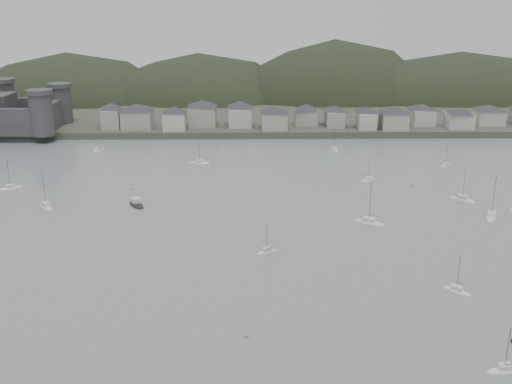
{
  "coord_description": "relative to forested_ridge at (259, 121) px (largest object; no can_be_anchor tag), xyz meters",
  "views": [
    {
      "loc": [
        -2.43,
        -87.49,
        59.16
      ],
      "look_at": [
        0.0,
        75.0,
        6.0
      ],
      "focal_mm": 41.04,
      "sensor_mm": 36.0,
      "label": 1
    }
  ],
  "objects": [
    {
      "name": "motor_launch_far",
      "position": [
        -41.15,
        -188.57,
        11.57
      ],
      "size": [
        7.08,
        9.28,
        4.1
      ],
      "rotation": [
        0.0,
        0.0,
        3.65
      ],
      "color": "black",
      "rests_on": "ground"
    },
    {
      "name": "waterfront_town",
      "position": [
        45.75,
        -86.06,
        19.95
      ],
      "size": [
        451.48,
        28.46,
        12.92
      ],
      "color": "#9D9B8F",
      "rests_on": "far_shore_land"
    },
    {
      "name": "far_shore_land",
      "position": [
        -4.83,
        25.6,
        12.78
      ],
      "size": [
        900.0,
        250.0,
        3.0
      ],
      "primitive_type": "cube",
      "color": "#383D2D",
      "rests_on": "ground"
    },
    {
      "name": "mooring_buoys",
      "position": [
        6.38,
        -206.32,
        11.43
      ],
      "size": [
        166.78,
        142.05,
        0.7
      ],
      "color": "#BE5E3F",
      "rests_on": "ground"
    },
    {
      "name": "ground",
      "position": [
        -4.83,
        -269.4,
        11.28
      ],
      "size": [
        900.0,
        900.0,
        0.0
      ],
      "primitive_type": "plane",
      "color": "slate",
      "rests_on": "ground"
    },
    {
      "name": "forested_ridge",
      "position": [
        0.0,
        0.0,
        0.0
      ],
      "size": [
        851.55,
        103.94,
        102.57
      ],
      "color": "black",
      "rests_on": "ground"
    },
    {
      "name": "moored_fleet",
      "position": [
        -12.53,
        -198.93,
        11.46
      ],
      "size": [
        246.68,
        177.01,
        13.33
      ],
      "color": "silver",
      "rests_on": "ground"
    }
  ]
}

